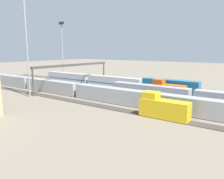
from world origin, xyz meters
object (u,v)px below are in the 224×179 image
train_on_track_5 (75,89)px  train_on_track_1 (109,81)px  light_mast_2 (62,43)px  train_on_track_3 (192,97)px  signal_gantry (74,67)px  train_on_track_2 (167,90)px  train_on_track_6 (163,108)px  light_mast_1 (25,26)px

train_on_track_5 → train_on_track_1: 20.13m
train_on_track_1 → light_mast_2: (34.40, -8.39, 15.08)m
train_on_track_1 → train_on_track_3: bearing=163.5°
light_mast_2 → signal_gantry: light_mast_2 is taller
train_on_track_2 → train_on_track_6: 21.26m
train_on_track_2 → light_mast_2: (59.49, -13.39, 15.00)m
train_on_track_1 → light_mast_1: 34.60m
train_on_track_6 → light_mast_1: (40.10, 3.46, 17.99)m
train_on_track_2 → signal_gantry: bearing=8.6°
train_on_track_2 → light_mast_1: light_mast_1 is taller
train_on_track_1 → signal_gantry: bearing=51.6°
train_on_track_5 → train_on_track_3: bearing=-162.4°
train_on_track_3 → light_mast_2: 72.18m
train_on_track_6 → signal_gantry: size_ratio=0.29×
train_on_track_1 → light_mast_1: bearing=74.7°
train_on_track_1 → signal_gantry: size_ratio=1.90×
light_mast_2 → train_on_track_2: bearing=167.3°
light_mast_1 → train_on_track_5: bearing=-140.0°
train_on_track_2 → train_on_track_1: 25.59m
train_on_track_5 → train_on_track_1: size_ratio=2.09×
light_mast_2 → train_on_track_5: bearing=142.3°
train_on_track_5 → train_on_track_3: train_on_track_5 is taller
train_on_track_1 → train_on_track_6: bearing=142.3°
light_mast_1 → light_mast_2: bearing=-54.2°
train_on_track_3 → light_mast_2: light_mast_2 is taller
train_on_track_6 → signal_gantry: bearing=-20.5°
train_on_track_5 → signal_gantry: (10.19, -10.00, 5.59)m
train_on_track_3 → train_on_track_1: bearing=-16.5°
train_on_track_3 → train_on_track_6: train_on_track_6 is taller
train_on_track_5 → train_on_track_3: size_ratio=2.94×
train_on_track_6 → train_on_track_2: bearing=-70.2°
train_on_track_3 → train_on_track_2: size_ratio=4.72×
light_mast_1 → signal_gantry: light_mast_1 is taller
train_on_track_2 → signal_gantry: signal_gantry is taller
train_on_track_3 → train_on_track_2: 9.98m
train_on_track_5 → train_on_track_6: 30.44m
train_on_track_6 → signal_gantry: 43.28m
light_mast_1 → light_mast_2: size_ratio=1.21×
train_on_track_5 → train_on_track_1: bearing=-83.5°
train_on_track_3 → light_mast_1: size_ratio=1.46×
train_on_track_3 → signal_gantry: 42.04m
light_mast_1 → signal_gantry: 22.29m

